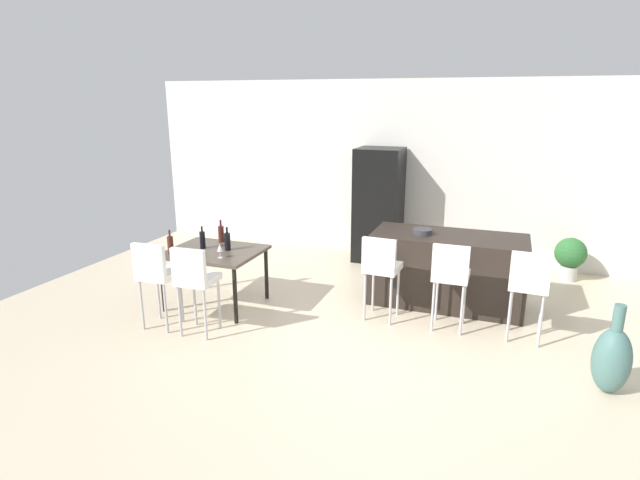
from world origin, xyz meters
TOP-DOWN VIEW (x-y plane):
  - ground_plane at (0.00, 0.00)m, footprint 10.00×10.00m
  - back_wall at (0.00, 3.13)m, footprint 10.00×0.12m
  - kitchen_island at (0.56, 1.17)m, footprint 1.93×0.87m
  - bar_chair_left at (-0.12, 0.36)m, footprint 0.42×0.42m
  - bar_chair_middle at (0.68, 0.36)m, footprint 0.40×0.40m
  - bar_chair_right at (1.51, 0.36)m, footprint 0.42×0.42m
  - dining_table at (-2.22, 0.07)m, footprint 1.15×0.95m
  - dining_chair_near at (-2.48, -0.77)m, footprint 0.42×0.42m
  - dining_chair_far at (-1.96, -0.77)m, footprint 0.42×0.42m
  - wine_bottle_left at (-2.07, 0.14)m, footprint 0.08×0.08m
  - wine_bottle_near at (-2.40, 0.09)m, footprint 0.07×0.07m
  - wine_bottle_far at (-2.34, 0.45)m, footprint 0.08×0.08m
  - wine_bottle_corner at (-2.62, -0.28)m, footprint 0.07×0.07m
  - wine_glass_middle at (-1.99, -0.17)m, footprint 0.07×0.07m
  - refrigerator at (-0.75, 2.69)m, footprint 0.72×0.68m
  - fruit_bowl at (0.22, 1.10)m, footprint 0.25×0.25m
  - floor_vase at (2.22, -0.46)m, footprint 0.33×0.33m
  - potted_plant at (2.15, 2.68)m, footprint 0.44×0.44m

SIDE VIEW (x-z plane):
  - ground_plane at x=0.00m, z-range 0.00..0.00m
  - floor_vase at x=2.22m, z-range -0.10..0.76m
  - potted_plant at x=2.15m, z-range 0.06..0.70m
  - kitchen_island at x=0.56m, z-range 0.00..0.92m
  - dining_table at x=-2.22m, z-range 0.30..1.04m
  - bar_chair_left at x=-0.12m, z-range 0.17..1.22m
  - bar_chair_middle at x=0.68m, z-range 0.17..1.22m
  - bar_chair_right at x=1.51m, z-range 0.17..1.22m
  - dining_chair_near at x=-2.48m, z-range 0.17..1.22m
  - dining_chair_far at x=-1.96m, z-range 0.17..1.22m
  - wine_bottle_far at x=-2.34m, z-range 0.70..1.01m
  - wine_bottle_near at x=-2.40m, z-range 0.71..1.00m
  - wine_bottle_left at x=-2.07m, z-range 0.71..1.01m
  - wine_bottle_corner at x=-2.62m, z-range 0.71..1.02m
  - wine_glass_middle at x=-1.99m, z-range 0.78..0.95m
  - refrigerator at x=-0.75m, z-range 0.00..1.84m
  - fruit_bowl at x=0.22m, z-range 0.92..0.99m
  - back_wall at x=0.00m, z-range 0.00..2.90m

